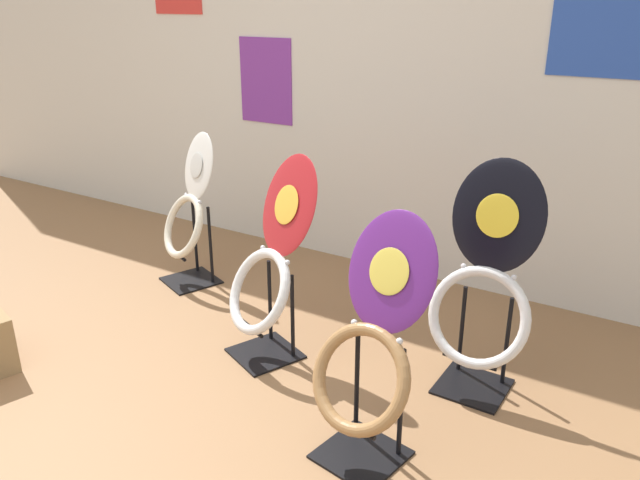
{
  "coord_description": "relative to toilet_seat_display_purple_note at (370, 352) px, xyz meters",
  "views": [
    {
      "loc": [
        1.7,
        -0.88,
        1.54
      ],
      "look_at": [
        0.36,
        1.28,
        0.55
      ],
      "focal_mm": 35.0,
      "sensor_mm": 36.0,
      "label": 1
    }
  ],
  "objects": [
    {
      "name": "toilet_seat_display_white_plain",
      "position": [
        -1.55,
        0.77,
        -0.01
      ],
      "size": [
        0.42,
        0.39,
        0.86
      ],
      "color": "black",
      "rests_on": "ground_plane"
    },
    {
      "name": "wall_back",
      "position": [
        -0.88,
        1.57,
        0.88
      ],
      "size": [
        8.0,
        0.07,
        2.6
      ],
      "color": "silver",
      "rests_on": "ground_plane"
    },
    {
      "name": "toilet_seat_display_purple_note",
      "position": [
        0.0,
        0.0,
        0.0
      ],
      "size": [
        0.42,
        0.42,
        0.88
      ],
      "color": "black",
      "rests_on": "ground_plane"
    },
    {
      "name": "toilet_seat_display_jazz_black",
      "position": [
        0.19,
        0.62,
        0.03
      ],
      "size": [
        0.42,
        0.32,
        0.96
      ],
      "color": "black",
      "rests_on": "ground_plane"
    },
    {
      "name": "toilet_seat_display_crimson_swirl",
      "position": [
        -0.7,
        0.37,
        0.01
      ],
      "size": [
        0.5,
        0.49,
        0.92
      ],
      "color": "black",
      "rests_on": "ground_plane"
    }
  ]
}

